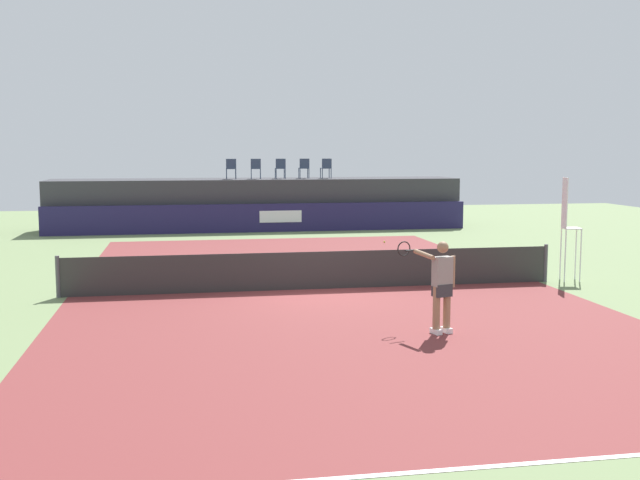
# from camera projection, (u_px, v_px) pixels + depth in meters

# --- Properties ---
(ground_plane) EXTENTS (48.00, 48.00, 0.00)m
(ground_plane) POSITION_uv_depth(u_px,v_px,m) (298.00, 270.00, 22.01)
(ground_plane) COLOR #6B7F51
(court_inner) EXTENTS (12.00, 22.00, 0.00)m
(court_inner) POSITION_uv_depth(u_px,v_px,m) (316.00, 289.00, 19.08)
(court_inner) COLOR maroon
(court_inner) RESTS_ON ground
(line_near_baseline) EXTENTS (12.00, 0.10, 0.00)m
(line_near_baseline) POSITION_uv_depth(u_px,v_px,m) (486.00, 467.00, 8.38)
(line_near_baseline) COLOR white
(line_near_baseline) RESTS_ON court_inner
(sponsor_wall) EXTENTS (18.00, 0.22, 1.20)m
(sponsor_wall) POSITION_uv_depth(u_px,v_px,m) (261.00, 218.00, 32.20)
(sponsor_wall) COLOR #231E4C
(sponsor_wall) RESTS_ON ground
(spectator_platform) EXTENTS (18.00, 2.80, 2.20)m
(spectator_platform) POSITION_uv_depth(u_px,v_px,m) (257.00, 203.00, 33.90)
(spectator_platform) COLOR #38383D
(spectator_platform) RESTS_ON ground
(spectator_chair_far_left) EXTENTS (0.46, 0.46, 0.89)m
(spectator_chair_far_left) POSITION_uv_depth(u_px,v_px,m) (231.00, 168.00, 33.21)
(spectator_chair_far_left) COLOR #2D3D56
(spectator_chair_far_left) RESTS_ON spectator_platform
(spectator_chair_left) EXTENTS (0.48, 0.48, 0.89)m
(spectator_chair_left) POSITION_uv_depth(u_px,v_px,m) (256.00, 168.00, 33.39)
(spectator_chair_left) COLOR #2D3D56
(spectator_chair_left) RESTS_ON spectator_platform
(spectator_chair_center) EXTENTS (0.45, 0.45, 0.89)m
(spectator_chair_center) POSITION_uv_depth(u_px,v_px,m) (280.00, 168.00, 33.71)
(spectator_chair_center) COLOR #2D3D56
(spectator_chair_center) RESTS_ON spectator_platform
(spectator_chair_right) EXTENTS (0.45, 0.45, 0.89)m
(spectator_chair_right) POSITION_uv_depth(u_px,v_px,m) (304.00, 167.00, 33.99)
(spectator_chair_right) COLOR #2D3D56
(spectator_chair_right) RESTS_ON spectator_platform
(spectator_chair_far_right) EXTENTS (0.45, 0.45, 0.89)m
(spectator_chair_far_right) POSITION_uv_depth(u_px,v_px,m) (326.00, 167.00, 34.06)
(spectator_chair_far_right) COLOR #2D3D56
(spectator_chair_far_right) RESTS_ON spectator_platform
(umpire_chair) EXTENTS (0.52, 0.52, 2.76)m
(umpire_chair) POSITION_uv_depth(u_px,v_px,m) (568.00, 222.00, 20.11)
(umpire_chair) COLOR white
(umpire_chair) RESTS_ON ground
(tennis_net) EXTENTS (12.40, 0.02, 0.95)m
(tennis_net) POSITION_uv_depth(u_px,v_px,m) (316.00, 270.00, 19.03)
(tennis_net) COLOR #2D2D2D
(tennis_net) RESTS_ON ground
(net_post_near) EXTENTS (0.10, 0.10, 1.00)m
(net_post_near) POSITION_uv_depth(u_px,v_px,m) (58.00, 277.00, 17.93)
(net_post_near) COLOR #4C4C51
(net_post_near) RESTS_ON ground
(net_post_far) EXTENTS (0.10, 0.10, 1.00)m
(net_post_far) POSITION_uv_depth(u_px,v_px,m) (546.00, 263.00, 20.11)
(net_post_far) COLOR #4C4C51
(net_post_far) RESTS_ON ground
(tennis_player) EXTENTS (0.93, 1.10, 1.77)m
(tennis_player) POSITION_uv_depth(u_px,v_px,m) (441.00, 284.00, 14.40)
(tennis_player) COLOR white
(tennis_player) RESTS_ON court_inner
(tennis_ball) EXTENTS (0.07, 0.07, 0.07)m
(tennis_ball) POSITION_uv_depth(u_px,v_px,m) (384.00, 242.00, 28.54)
(tennis_ball) COLOR #D8EA33
(tennis_ball) RESTS_ON court_inner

